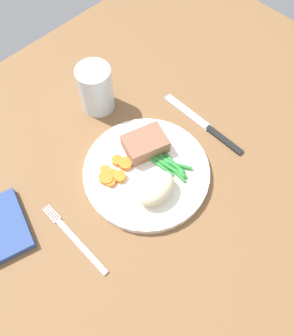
{
  "coord_description": "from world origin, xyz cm",
  "views": [
    {
      "loc": [
        -18.41,
        -21.43,
        60.15
      ],
      "look_at": [
        2.68,
        -0.16,
        4.6
      ],
      "focal_mm": 36.36,
      "sensor_mm": 36.0,
      "label": 1
    }
  ],
  "objects_px": {
    "dinner_plate": "(147,172)",
    "knife": "(204,125)",
    "meat_portion": "(145,144)",
    "fork": "(75,239)",
    "water_glass": "(96,91)"
  },
  "relations": [
    {
      "from": "dinner_plate",
      "to": "meat_portion",
      "type": "xyz_separation_m",
      "value": [
        0.03,
        0.04,
        0.02
      ]
    },
    {
      "from": "dinner_plate",
      "to": "meat_portion",
      "type": "height_order",
      "value": "meat_portion"
    },
    {
      "from": "dinner_plate",
      "to": "fork",
      "type": "relative_size",
      "value": 1.45
    },
    {
      "from": "water_glass",
      "to": "knife",
      "type": "bearing_deg",
      "value": -58.34
    },
    {
      "from": "fork",
      "to": "water_glass",
      "type": "relative_size",
      "value": 1.61
    },
    {
      "from": "meat_portion",
      "to": "water_glass",
      "type": "distance_m",
      "value": 0.16
    },
    {
      "from": "dinner_plate",
      "to": "knife",
      "type": "xyz_separation_m",
      "value": [
        0.17,
        -0.0,
        -0.01
      ]
    },
    {
      "from": "knife",
      "to": "water_glass",
      "type": "distance_m",
      "value": 0.23
    },
    {
      "from": "meat_portion",
      "to": "water_glass",
      "type": "bearing_deg",
      "value": 85.38
    },
    {
      "from": "knife",
      "to": "dinner_plate",
      "type": "bearing_deg",
      "value": -177.49
    },
    {
      "from": "dinner_plate",
      "to": "water_glass",
      "type": "bearing_deg",
      "value": 76.87
    },
    {
      "from": "dinner_plate",
      "to": "fork",
      "type": "xyz_separation_m",
      "value": [
        -0.18,
        -0.0,
        -0.01
      ]
    },
    {
      "from": "fork",
      "to": "knife",
      "type": "distance_m",
      "value": 0.34
    },
    {
      "from": "dinner_plate",
      "to": "knife",
      "type": "relative_size",
      "value": 1.17
    },
    {
      "from": "meat_portion",
      "to": "fork",
      "type": "bearing_deg",
      "value": -169.2
    }
  ]
}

